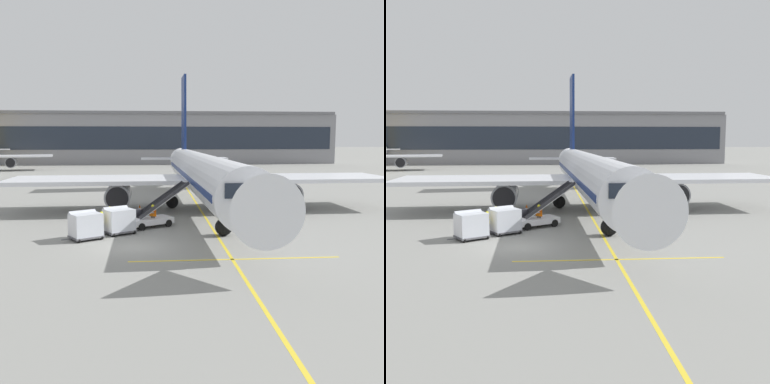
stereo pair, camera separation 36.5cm
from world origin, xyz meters
The scene contains 12 objects.
ground_plane centered at (0.00, 0.00, 0.00)m, with size 600.00×600.00×0.00m, color gray.
parked_airplane centered at (5.78, 14.43, 3.39)m, with size 35.68×45.49×14.94m.
belt_loader centered at (1.13, 6.40, 0.91)m, with size 5.03×3.78×3.35m.
baggage_cart_lead centered at (-1.25, 4.04, 1.00)m, with size 2.73×2.41×1.91m.
baggage_cart_second centered at (-3.33, 2.46, 1.00)m, with size 2.73×2.41×1.91m.
ground_crew_by_loader centered at (-2.02, 5.56, 1.00)m, with size 0.57×0.25×1.74m.
ground_crew_by_carts centered at (-2.36, 3.31, 1.00)m, with size 0.29×0.57×1.74m.
ground_crew_marshaller centered at (1.16, 6.20, 1.00)m, with size 0.51×0.39×1.74m.
safety_cone_engine_keepout centered at (-0.05, 12.65, 0.38)m, with size 0.70×0.70×0.79m.
apron_guidance_line_lead_in centered at (5.63, 13.56, 0.00)m, with size 0.20×110.00×0.01m.
apron_guidance_line_stop_bar centered at (5.81, -3.27, 0.00)m, with size 12.00×0.20×0.01m.
terminal_building centered at (-1.38, 95.10, 6.71)m, with size 100.51×17.26×13.53m.
Camera 1 is at (1.33, -27.22, 6.77)m, focal length 41.53 mm.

